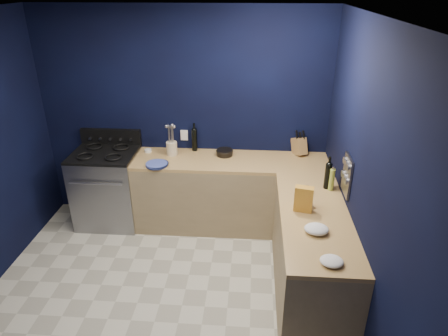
# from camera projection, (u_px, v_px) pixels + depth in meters

# --- Properties ---
(floor) EXTENTS (3.50, 3.50, 0.02)m
(floor) POSITION_uv_depth(u_px,v_px,m) (160.00, 305.00, 3.84)
(floor) COLOR beige
(floor) RESTS_ON ground
(ceiling) EXTENTS (3.50, 3.50, 0.02)m
(ceiling) POSITION_uv_depth(u_px,v_px,m) (133.00, 16.00, 2.70)
(ceiling) COLOR silver
(ceiling) RESTS_ON ground
(wall_back) EXTENTS (3.50, 0.02, 2.60)m
(wall_back) POSITION_uv_depth(u_px,v_px,m) (184.00, 118.00, 4.85)
(wall_back) COLOR black
(wall_back) RESTS_ON ground
(wall_right) EXTENTS (0.02, 3.50, 2.60)m
(wall_right) POSITION_uv_depth(u_px,v_px,m) (366.00, 193.00, 3.15)
(wall_right) COLOR black
(wall_right) RESTS_ON ground
(cab_back) EXTENTS (2.30, 0.63, 0.86)m
(cab_back) POSITION_uv_depth(u_px,v_px,m) (231.00, 195.00, 4.90)
(cab_back) COLOR #967F5A
(cab_back) RESTS_ON floor
(top_back) EXTENTS (2.30, 0.63, 0.04)m
(top_back) POSITION_uv_depth(u_px,v_px,m) (231.00, 161.00, 4.70)
(top_back) COLOR olive
(top_back) RESTS_ON cab_back
(cab_right) EXTENTS (0.63, 1.67, 0.86)m
(cab_right) POSITION_uv_depth(u_px,v_px,m) (310.00, 257.00, 3.81)
(cab_right) COLOR #967F5A
(cab_right) RESTS_ON floor
(top_right) EXTENTS (0.63, 1.67, 0.04)m
(top_right) POSITION_uv_depth(u_px,v_px,m) (315.00, 217.00, 3.61)
(top_right) COLOR olive
(top_right) RESTS_ON cab_right
(gas_range) EXTENTS (0.76, 0.66, 0.92)m
(gas_range) POSITION_uv_depth(u_px,v_px,m) (109.00, 189.00, 4.97)
(gas_range) COLOR gray
(gas_range) RESTS_ON floor
(oven_door) EXTENTS (0.59, 0.02, 0.42)m
(oven_door) POSITION_uv_depth(u_px,v_px,m) (100.00, 202.00, 4.69)
(oven_door) COLOR black
(oven_door) RESTS_ON gas_range
(cooktop) EXTENTS (0.76, 0.66, 0.03)m
(cooktop) POSITION_uv_depth(u_px,v_px,m) (104.00, 154.00, 4.77)
(cooktop) COLOR black
(cooktop) RESTS_ON gas_range
(backguard) EXTENTS (0.76, 0.06, 0.20)m
(backguard) POSITION_uv_depth(u_px,v_px,m) (111.00, 137.00, 4.99)
(backguard) COLOR black
(backguard) RESTS_ON gas_range
(spice_panel) EXTENTS (0.02, 0.28, 0.38)m
(spice_panel) POSITION_uv_depth(u_px,v_px,m) (347.00, 176.00, 3.70)
(spice_panel) COLOR gray
(spice_panel) RESTS_ON wall_right
(wall_outlet) EXTENTS (0.09, 0.02, 0.13)m
(wall_outlet) POSITION_uv_depth(u_px,v_px,m) (184.00, 135.00, 4.93)
(wall_outlet) COLOR white
(wall_outlet) RESTS_ON wall_back
(plate_stack) EXTENTS (0.31, 0.31, 0.03)m
(plate_stack) POSITION_uv_depth(u_px,v_px,m) (157.00, 164.00, 4.54)
(plate_stack) COLOR #4252A7
(plate_stack) RESTS_ON top_back
(ramekin) EXTENTS (0.11, 0.11, 0.03)m
(ramekin) POSITION_uv_depth(u_px,v_px,m) (148.00, 151.00, 4.90)
(ramekin) COLOR white
(ramekin) RESTS_ON top_back
(utensil_crock) EXTENTS (0.16, 0.16, 0.16)m
(utensil_crock) POSITION_uv_depth(u_px,v_px,m) (172.00, 148.00, 4.80)
(utensil_crock) COLOR beige
(utensil_crock) RESTS_ON top_back
(wine_bottle_back) EXTENTS (0.07, 0.07, 0.27)m
(wine_bottle_back) POSITION_uv_depth(u_px,v_px,m) (194.00, 140.00, 4.90)
(wine_bottle_back) COLOR black
(wine_bottle_back) RESTS_ON top_back
(lemon_basket) EXTENTS (0.25, 0.25, 0.07)m
(lemon_basket) POSITION_uv_depth(u_px,v_px,m) (225.00, 153.00, 4.80)
(lemon_basket) COLOR black
(lemon_basket) RESTS_ON top_back
(knife_block) EXTENTS (0.21, 0.27, 0.25)m
(knife_block) POSITION_uv_depth(u_px,v_px,m) (299.00, 146.00, 4.81)
(knife_block) COLOR olive
(knife_block) RESTS_ON top_back
(wine_bottle_right) EXTENTS (0.09, 0.09, 0.27)m
(wine_bottle_right) POSITION_uv_depth(u_px,v_px,m) (328.00, 176.00, 4.01)
(wine_bottle_right) COLOR black
(wine_bottle_right) RESTS_ON top_right
(oil_bottle) EXTENTS (0.06, 0.06, 0.23)m
(oil_bottle) POSITION_uv_depth(u_px,v_px,m) (332.00, 180.00, 3.98)
(oil_bottle) COLOR #99AD3F
(oil_bottle) RESTS_ON top_right
(spice_jar_near) EXTENTS (0.05, 0.05, 0.10)m
(spice_jar_near) POSITION_uv_depth(u_px,v_px,m) (307.00, 190.00, 3.92)
(spice_jar_near) COLOR olive
(spice_jar_near) RESTS_ON top_right
(spice_jar_far) EXTENTS (0.05, 0.05, 0.10)m
(spice_jar_far) POSITION_uv_depth(u_px,v_px,m) (310.00, 202.00, 3.72)
(spice_jar_far) COLOR olive
(spice_jar_far) RESTS_ON top_right
(crouton_bag) EXTENTS (0.18, 0.11, 0.25)m
(crouton_bag) POSITION_uv_depth(u_px,v_px,m) (304.00, 199.00, 3.62)
(crouton_bag) COLOR #BF4A20
(crouton_bag) RESTS_ON top_right
(towel_front) EXTENTS (0.21, 0.18, 0.07)m
(towel_front) POSITION_uv_depth(u_px,v_px,m) (316.00, 229.00, 3.34)
(towel_front) COLOR white
(towel_front) RESTS_ON top_right
(towel_end) EXTENTS (0.22, 0.21, 0.05)m
(towel_end) POSITION_uv_depth(u_px,v_px,m) (332.00, 261.00, 2.98)
(towel_end) COLOR white
(towel_end) RESTS_ON top_right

